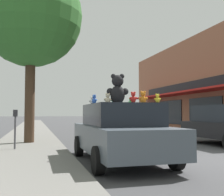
# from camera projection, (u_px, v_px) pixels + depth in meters

# --- Properties ---
(ground_plane) EXTENTS (260.00, 260.00, 0.00)m
(ground_plane) POSITION_uv_depth(u_px,v_px,m) (218.00, 160.00, 7.75)
(ground_plane) COLOR #424244
(sidewalk_near) EXTENTS (2.53, 90.00, 0.13)m
(sidewalk_near) POSITION_uv_depth(u_px,v_px,m) (24.00, 167.00, 6.39)
(sidewalk_near) COLOR slate
(sidewalk_near) RESTS_ON ground_plane
(plush_art_car) EXTENTS (2.01, 4.33, 1.53)m
(plush_art_car) POSITION_uv_depth(u_px,v_px,m) (120.00, 132.00, 7.41)
(plush_art_car) COLOR #4C5660
(plush_art_car) RESTS_ON ground_plane
(teddy_bear_giant) EXTENTS (0.62, 0.42, 0.82)m
(teddy_bear_giant) POSITION_uv_depth(u_px,v_px,m) (118.00, 90.00, 7.58)
(teddy_bear_giant) COLOR black
(teddy_bear_giant) RESTS_ON plush_art_car
(teddy_bear_cream) EXTENTS (0.21, 0.13, 0.29)m
(teddy_bear_cream) POSITION_uv_depth(u_px,v_px,m) (108.00, 99.00, 7.47)
(teddy_bear_cream) COLOR beige
(teddy_bear_cream) RESTS_ON plush_art_car
(teddy_bear_white) EXTENTS (0.19, 0.14, 0.25)m
(teddy_bear_white) POSITION_uv_depth(u_px,v_px,m) (92.00, 100.00, 8.02)
(teddy_bear_white) COLOR white
(teddy_bear_white) RESTS_ON plush_art_car
(teddy_bear_brown) EXTENTS (0.21, 0.13, 0.28)m
(teddy_bear_brown) POSITION_uv_depth(u_px,v_px,m) (115.00, 100.00, 7.94)
(teddy_bear_brown) COLOR olive
(teddy_bear_brown) RESTS_ON plush_art_car
(teddy_bear_blue) EXTENTS (0.15, 0.19, 0.26)m
(teddy_bear_blue) POSITION_uv_depth(u_px,v_px,m) (94.00, 99.00, 7.54)
(teddy_bear_blue) COLOR blue
(teddy_bear_blue) RESTS_ON plush_art_car
(teddy_bear_red) EXTENTS (0.20, 0.17, 0.28)m
(teddy_bear_red) POSITION_uv_depth(u_px,v_px,m) (133.00, 98.00, 6.79)
(teddy_bear_red) COLOR red
(teddy_bear_red) RESTS_ON plush_art_car
(teddy_bear_orange) EXTENTS (0.25, 0.22, 0.35)m
(teddy_bear_orange) POSITION_uv_depth(u_px,v_px,m) (143.00, 98.00, 7.43)
(teddy_bear_orange) COLOR orange
(teddy_bear_orange) RESTS_ON plush_art_car
(teddy_bear_yellow) EXTENTS (0.17, 0.13, 0.22)m
(teddy_bear_yellow) POSITION_uv_depth(u_px,v_px,m) (157.00, 98.00, 6.67)
(teddy_bear_yellow) COLOR yellow
(teddy_bear_yellow) RESTS_ON plush_art_car
(teddy_bear_teal) EXTENTS (0.28, 0.18, 0.36)m
(teddy_bear_teal) POSITION_uv_depth(u_px,v_px,m) (115.00, 99.00, 8.18)
(teddy_bear_teal) COLOR teal
(teddy_bear_teal) RESTS_ON plush_art_car
(teddy_bear_green) EXTENTS (0.15, 0.14, 0.21)m
(teddy_bear_green) POSITION_uv_depth(u_px,v_px,m) (130.00, 102.00, 8.44)
(teddy_bear_green) COLOR green
(teddy_bear_green) RESTS_ON plush_art_car
(street_tree) EXTENTS (4.18, 4.18, 7.24)m
(street_tree) POSITION_uv_depth(u_px,v_px,m) (31.00, 16.00, 11.48)
(street_tree) COLOR #473323
(street_tree) RESTS_ON sidewalk_near
(parking_meter) EXTENTS (0.14, 0.10, 1.27)m
(parking_meter) POSITION_uv_depth(u_px,v_px,m) (15.00, 124.00, 9.10)
(parking_meter) COLOR #4C4C51
(parking_meter) RESTS_ON sidewalk_near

